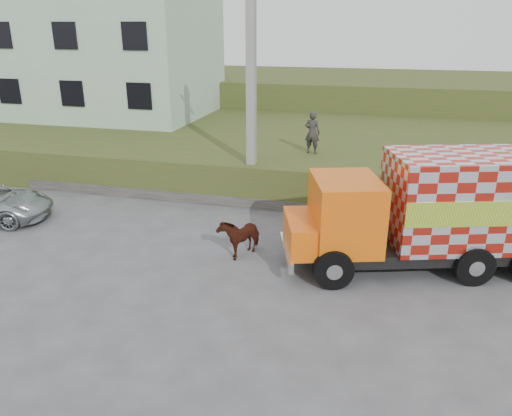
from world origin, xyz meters
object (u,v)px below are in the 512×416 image
(cargo_truck, at_px, (434,211))
(pedestrian, at_px, (312,133))
(utility_pole, at_px, (251,91))
(cow, at_px, (240,235))

(cargo_truck, relative_size, pedestrian, 4.51)
(utility_pole, relative_size, cow, 5.90)
(cow, distance_m, pedestrian, 6.62)
(cargo_truck, height_order, pedestrian, pedestrian)
(utility_pole, distance_m, pedestrian, 3.29)
(pedestrian, bearing_deg, utility_pole, 57.34)
(cargo_truck, relative_size, cow, 5.40)
(utility_pole, height_order, cargo_truck, utility_pole)
(pedestrian, bearing_deg, cow, 89.58)
(utility_pole, bearing_deg, cargo_truck, -31.63)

